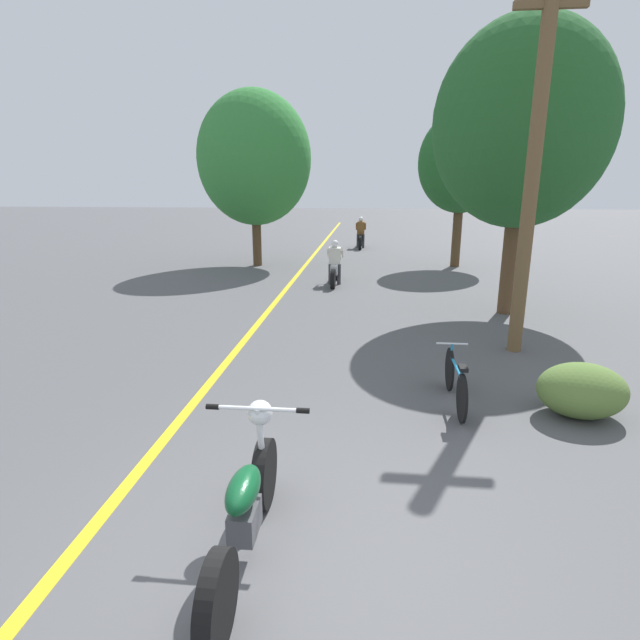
{
  "coord_description": "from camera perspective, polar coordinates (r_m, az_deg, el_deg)",
  "views": [
    {
      "loc": [
        0.64,
        -3.24,
        2.89
      ],
      "look_at": [
        -0.08,
        4.01,
        0.9
      ],
      "focal_mm": 28.0,
      "sensor_mm": 36.0,
      "label": 1
    }
  ],
  "objects": [
    {
      "name": "roadside_tree_right_far",
      "position": [
        18.66,
        15.91,
        16.88
      ],
      "size": [
        2.99,
        2.69,
        5.33
      ],
      "color": "#513A23",
      "rests_on": "ground"
    },
    {
      "name": "motorcycle_rider_far",
      "position": [
        23.65,
        4.67,
        9.52
      ],
      "size": [
        0.5,
        2.13,
        1.43
      ],
      "color": "black",
      "rests_on": "ground"
    },
    {
      "name": "lane_stripe_center",
      "position": [
        15.69,
        -3.01,
        4.66
      ],
      "size": [
        0.14,
        48.0,
        0.01
      ],
      "primitive_type": "cube",
      "color": "yellow",
      "rests_on": "ground"
    },
    {
      "name": "roadside_tree_right_near",
      "position": [
        12.05,
        22.14,
        19.94
      ],
      "size": [
        3.75,
        3.37,
        6.26
      ],
      "color": "#513A23",
      "rests_on": "ground"
    },
    {
      "name": "roadside_bush",
      "position": [
        7.23,
        27.74,
        -7.13
      ],
      "size": [
        1.1,
        0.88,
        0.7
      ],
      "color": "#5B7A38",
      "rests_on": "ground"
    },
    {
      "name": "utility_pole",
      "position": [
        9.2,
        23.18,
        15.68
      ],
      "size": [
        1.1,
        0.24,
        6.11
      ],
      "color": "brown",
      "rests_on": "ground"
    },
    {
      "name": "motorcycle_foreground",
      "position": [
        4.21,
        -8.44,
        -20.39
      ],
      "size": [
        0.89,
        2.1,
        1.08
      ],
      "color": "black",
      "rests_on": "ground"
    },
    {
      "name": "bicycle_parked",
      "position": [
        6.98,
        15.23,
        -6.73
      ],
      "size": [
        0.44,
        1.64,
        0.73
      ],
      "color": "black",
      "rests_on": "ground"
    },
    {
      "name": "motorcycle_rider_lead",
      "position": [
        14.88,
        1.7,
        6.01
      ],
      "size": [
        0.5,
        1.95,
        1.3
      ],
      "color": "black",
      "rests_on": "ground"
    },
    {
      "name": "roadside_tree_left",
      "position": [
        18.39,
        -7.52,
        17.81
      ],
      "size": [
        3.98,
        3.58,
        6.04
      ],
      "color": "#513A23",
      "rests_on": "ground"
    },
    {
      "name": "ground_plane",
      "position": [
        4.39,
        -4.57,
        -25.97
      ],
      "size": [
        120.0,
        120.0,
        0.0
      ],
      "primitive_type": "plane",
      "color": "#515154"
    }
  ]
}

